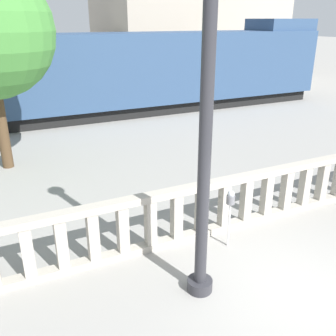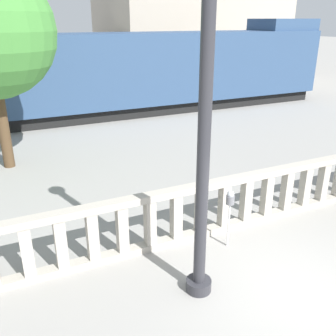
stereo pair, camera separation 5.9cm
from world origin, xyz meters
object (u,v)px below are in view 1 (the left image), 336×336
(lamppost, at_px, (205,136))
(parking_meter, at_px, (230,202))
(train_far, at_px, (103,58))
(train_near, at_px, (140,72))

(lamppost, relative_size, parking_meter, 4.13)
(lamppost, distance_m, train_far, 22.40)
(lamppost, height_order, train_near, lamppost)
(train_far, bearing_deg, train_near, -95.42)
(parking_meter, xyz_separation_m, train_far, (3.70, 20.92, 0.81))
(lamppost, height_order, parking_meter, lamppost)
(parking_meter, height_order, train_near, train_near)
(parking_meter, distance_m, train_near, 12.09)
(parking_meter, height_order, train_far, train_far)
(train_far, bearing_deg, parking_meter, -100.02)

